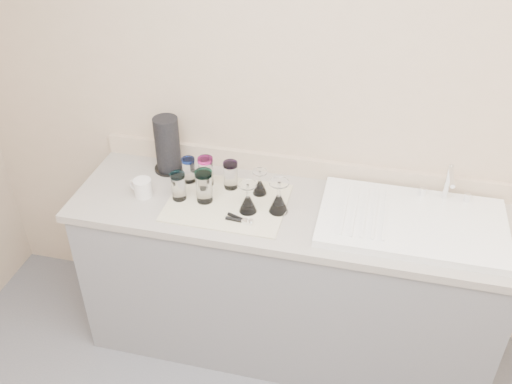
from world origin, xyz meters
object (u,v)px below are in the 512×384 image
(tumbler_cyan, at_px, (206,171))
(sink_unit, at_px, (413,222))
(tumbler_teal, at_px, (189,170))
(goblet_front_left, at_px, (248,202))
(tumbler_magenta, at_px, (178,186))
(white_mug, at_px, (142,188))
(tumbler_purple, at_px, (231,175))
(paper_towel_roll, at_px, (167,145))
(tumbler_blue, at_px, (204,186))
(goblet_front_right, at_px, (279,201))
(can_opener, at_px, (240,220))
(goblet_back_left, at_px, (260,186))

(tumbler_cyan, bearing_deg, sink_unit, -4.91)
(tumbler_teal, bearing_deg, goblet_front_left, -26.65)
(tumbler_teal, relative_size, tumbler_magenta, 0.93)
(tumbler_magenta, bearing_deg, white_mug, -177.66)
(tumbler_purple, distance_m, white_mug, 0.42)
(tumbler_purple, bearing_deg, white_mug, -158.52)
(sink_unit, xyz_separation_m, tumbler_teal, (-1.08, 0.09, 0.05))
(paper_towel_roll, bearing_deg, tumbler_magenta, -59.90)
(paper_towel_roll, bearing_deg, goblet_front_left, -28.57)
(tumbler_blue, bearing_deg, paper_towel_roll, 138.90)
(goblet_front_right, relative_size, can_opener, 1.24)
(tumbler_blue, height_order, white_mug, tumbler_blue)
(goblet_front_left, relative_size, paper_towel_roll, 0.51)
(tumbler_blue, bearing_deg, tumbler_purple, 56.40)
(tumbler_magenta, distance_m, tumbler_blue, 0.12)
(tumbler_magenta, height_order, white_mug, tumbler_magenta)
(tumbler_teal, distance_m, paper_towel_roll, 0.18)
(can_opener, bearing_deg, goblet_front_left, 77.99)
(goblet_back_left, bearing_deg, white_mug, -165.69)
(goblet_back_left, distance_m, paper_towel_roll, 0.52)
(goblet_front_right, bearing_deg, tumbler_teal, 163.79)
(sink_unit, xyz_separation_m, goblet_back_left, (-0.71, 0.07, 0.03))
(tumbler_cyan, bearing_deg, goblet_front_left, -33.30)
(tumbler_cyan, xyz_separation_m, tumbler_purple, (0.12, 0.00, -0.00))
(tumbler_purple, relative_size, tumbler_blue, 0.87)
(tumbler_magenta, bearing_deg, goblet_front_left, -3.35)
(tumbler_magenta, height_order, paper_towel_roll, paper_towel_roll)
(tumbler_cyan, distance_m, goblet_front_right, 0.41)
(tumbler_purple, height_order, can_opener, tumbler_purple)
(tumbler_teal, height_order, tumbler_blue, tumbler_blue)
(tumbler_magenta, relative_size, goblet_front_left, 0.93)
(tumbler_blue, bearing_deg, tumbler_cyan, 104.45)
(tumbler_cyan, distance_m, goblet_front_left, 0.30)
(sink_unit, bearing_deg, tumbler_purple, 174.25)
(goblet_back_left, bearing_deg, can_opener, -99.23)
(tumbler_blue, height_order, paper_towel_roll, paper_towel_roll)
(goblet_back_left, height_order, goblet_front_left, goblet_front_left)
(tumbler_cyan, xyz_separation_m, goblet_front_right, (0.39, -0.13, -0.02))
(goblet_front_left, xyz_separation_m, white_mug, (-0.52, 0.01, -0.01))
(goblet_back_left, xyz_separation_m, paper_towel_roll, (-0.50, 0.11, 0.09))
(tumbler_cyan, relative_size, goblet_back_left, 1.19)
(goblet_front_left, bearing_deg, tumbler_teal, 153.35)
(goblet_back_left, relative_size, white_mug, 0.97)
(tumbler_purple, height_order, goblet_front_right, goblet_front_right)
(tumbler_teal, bearing_deg, tumbler_cyan, -3.88)
(sink_unit, bearing_deg, white_mug, -176.90)
(tumbler_blue, bearing_deg, goblet_front_left, -8.50)
(tumbler_teal, relative_size, paper_towel_roll, 0.44)
(white_mug, bearing_deg, goblet_front_left, -1.37)
(tumbler_purple, height_order, goblet_front_left, goblet_front_left)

